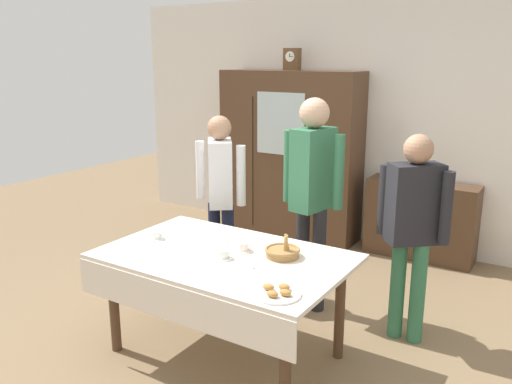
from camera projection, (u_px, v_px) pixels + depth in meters
ground_plane at (242, 340)px, 3.91m from camera, size 12.00×12.00×0.00m
back_wall at (375, 123)px, 5.74m from camera, size 6.40×0.10×2.70m
dining_table at (222, 269)px, 3.55m from camera, size 1.67×1.05×0.75m
wall_cabinet at (290, 155)px, 6.06m from camera, size 1.66×0.46×1.91m
mantel_clock at (292, 59)px, 5.78m from camera, size 0.18×0.11×0.24m
bookshelf_low at (420, 220)px, 5.44m from camera, size 1.11×0.35×0.81m
book_stack at (424, 178)px, 5.33m from camera, size 0.17×0.22×0.09m
tea_cup_near_left at (156, 235)px, 3.85m from camera, size 0.13×0.13×0.06m
tea_cup_far_right at (244, 248)px, 3.60m from camera, size 0.13×0.13×0.06m
tea_cup_front_edge at (224, 255)px, 3.47m from camera, size 0.13×0.13×0.06m
bread_basket at (283, 252)px, 3.50m from camera, size 0.24×0.24×0.16m
pastry_plate at (277, 292)px, 2.95m from camera, size 0.28×0.28×0.05m
spoon_front_edge at (175, 264)px, 3.37m from camera, size 0.12×0.02×0.01m
spoon_near_left at (250, 267)px, 3.33m from camera, size 0.12×0.02×0.01m
spoon_near_right at (225, 246)px, 3.71m from camera, size 0.12×0.02×0.01m
person_behind_table_right at (313, 183)px, 4.16m from camera, size 0.52×0.39×1.75m
person_beside_shelf at (220, 186)px, 4.62m from camera, size 0.52×0.41×1.57m
person_behind_table_left at (413, 220)px, 3.71m from camera, size 0.52×0.39×1.54m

